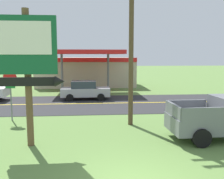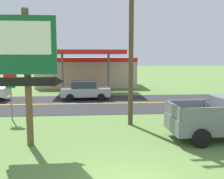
# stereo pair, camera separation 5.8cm
# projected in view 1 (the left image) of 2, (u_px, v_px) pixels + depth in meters

# --- Properties ---
(road_asphalt) EXTENTS (140.00, 8.00, 0.02)m
(road_asphalt) POSITION_uv_depth(u_px,v_px,m) (107.00, 103.00, 20.25)
(road_asphalt) COLOR #2B2B2D
(road_asphalt) RESTS_ON ground
(road_centre_line) EXTENTS (126.00, 0.20, 0.01)m
(road_centre_line) POSITION_uv_depth(u_px,v_px,m) (107.00, 103.00, 20.25)
(road_centre_line) COLOR gold
(road_centre_line) RESTS_ON road_asphalt
(motel_sign) EXTENTS (2.75, 0.54, 5.69)m
(motel_sign) POSITION_uv_depth(u_px,v_px,m) (28.00, 58.00, 10.15)
(motel_sign) COLOR brown
(motel_sign) RESTS_ON ground
(stop_sign) EXTENTS (0.80, 0.08, 2.95)m
(stop_sign) POSITION_uv_depth(u_px,v_px,m) (10.00, 87.00, 14.63)
(stop_sign) COLOR slate
(stop_sign) RESTS_ON ground
(utility_pole) EXTENTS (1.77, 0.26, 8.31)m
(utility_pole) POSITION_uv_depth(u_px,v_px,m) (131.00, 44.00, 13.46)
(utility_pole) COLOR brown
(utility_pole) RESTS_ON ground
(gas_station) EXTENTS (12.00, 11.50, 4.40)m
(gas_station) POSITION_uv_depth(u_px,v_px,m) (86.00, 71.00, 31.82)
(gas_station) COLOR beige
(gas_station) RESTS_ON ground
(car_silver_far_lane) EXTENTS (4.20, 2.00, 1.64)m
(car_silver_far_lane) POSITION_uv_depth(u_px,v_px,m) (85.00, 90.00, 21.97)
(car_silver_far_lane) COLOR #A8AAAF
(car_silver_far_lane) RESTS_ON ground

